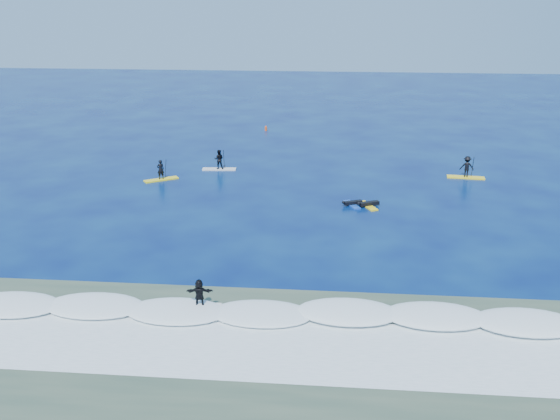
# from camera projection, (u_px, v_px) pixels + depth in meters

# --- Properties ---
(ground) EXTENTS (160.00, 160.00, 0.00)m
(ground) POSITION_uv_depth(u_px,v_px,m) (265.00, 234.00, 38.79)
(ground) COLOR #030D4A
(ground) RESTS_ON ground
(shallow_water) EXTENTS (90.00, 13.00, 0.01)m
(shallow_water) POSITION_uv_depth(u_px,v_px,m) (227.00, 359.00, 25.66)
(shallow_water) COLOR #334636
(shallow_water) RESTS_ON ground
(breaking_wave) EXTENTS (40.00, 6.00, 0.30)m
(breaking_wave) POSITION_uv_depth(u_px,v_px,m) (241.00, 312.00, 29.41)
(breaking_wave) COLOR white
(breaking_wave) RESTS_ON ground
(whitewater) EXTENTS (34.00, 5.00, 0.02)m
(whitewater) POSITION_uv_depth(u_px,v_px,m) (231.00, 346.00, 26.60)
(whitewater) COLOR silver
(whitewater) RESTS_ON ground
(sup_paddler_left) EXTENTS (2.64, 2.06, 1.90)m
(sup_paddler_left) POSITION_uv_depth(u_px,v_px,m) (161.00, 173.00, 49.36)
(sup_paddler_left) COLOR yellow
(sup_paddler_left) RESTS_ON ground
(sup_paddler_center) EXTENTS (2.86, 0.90, 1.97)m
(sup_paddler_center) POSITION_uv_depth(u_px,v_px,m) (219.00, 161.00, 52.14)
(sup_paddler_center) COLOR silver
(sup_paddler_center) RESTS_ON ground
(sup_paddler_right) EXTENTS (3.01, 1.05, 2.07)m
(sup_paddler_right) POSITION_uv_depth(u_px,v_px,m) (467.00, 168.00, 49.86)
(sup_paddler_right) COLOR yellow
(sup_paddler_right) RESTS_ON ground
(prone_paddler_near) EXTENTS (1.58, 2.11, 0.43)m
(prone_paddler_near) POSITION_uv_depth(u_px,v_px,m) (368.00, 204.00, 43.54)
(prone_paddler_near) COLOR yellow
(prone_paddler_near) RESTS_ON ground
(prone_paddler_far) EXTENTS (1.46, 1.95, 0.40)m
(prone_paddler_far) POSITION_uv_depth(u_px,v_px,m) (352.00, 204.00, 43.75)
(prone_paddler_far) COLOR #1848B4
(prone_paddler_far) RESTS_ON ground
(wave_surfer) EXTENTS (2.07, 0.76, 1.46)m
(wave_surfer) POSITION_uv_depth(u_px,v_px,m) (199.00, 295.00, 29.27)
(wave_surfer) COLOR silver
(wave_surfer) RESTS_ON breaking_wave
(marker_buoy) EXTENTS (0.25, 0.25, 0.61)m
(marker_buoy) POSITION_uv_depth(u_px,v_px,m) (266.00, 128.00, 66.60)
(marker_buoy) COLOR #F44A15
(marker_buoy) RESTS_ON ground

